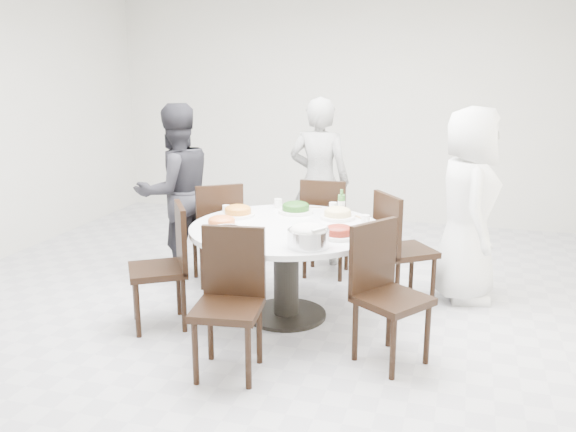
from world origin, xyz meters
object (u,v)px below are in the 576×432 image
(diner_middle, at_px, (319,182))
(chair_se, at_px, (393,296))
(soup_bowl, at_px, (227,233))
(chair_ne, at_px, (406,248))
(chair_sw, at_px, (157,267))
(dining_table, at_px, (286,272))
(diner_right, at_px, (468,205))
(beverage_bottle, at_px, (341,202))
(diner_left, at_px, (176,192))
(chair_s, at_px, (227,306))
(chair_n, at_px, (326,226))
(chair_nw, at_px, (216,232))
(rice_bowl, at_px, (308,238))

(diner_middle, bearing_deg, chair_se, 117.85)
(diner_middle, xyz_separation_m, soup_bowl, (-0.23, -1.86, -0.05))
(chair_ne, xyz_separation_m, chair_sw, (-1.76, -1.03, 0.00))
(dining_table, distance_m, chair_se, 1.05)
(diner_right, relative_size, beverage_bottle, 7.84)
(chair_se, xyz_separation_m, diner_middle, (-0.98, 1.96, 0.36))
(chair_sw, distance_m, beverage_bottle, 1.59)
(chair_se, relative_size, diner_left, 0.58)
(diner_right, distance_m, diner_left, 2.62)
(beverage_bottle, bearing_deg, chair_s, -105.72)
(diner_right, bearing_deg, diner_middle, 57.31)
(chair_n, height_order, chair_se, same)
(dining_table, bearing_deg, diner_right, 31.28)
(chair_sw, height_order, diner_middle, diner_middle)
(soup_bowl, bearing_deg, diner_middle, 82.88)
(chair_nw, xyz_separation_m, beverage_bottle, (1.18, -0.08, 0.38))
(diner_left, bearing_deg, chair_s, 72.99)
(diner_middle, bearing_deg, chair_nw, 48.87)
(dining_table, relative_size, chair_n, 1.58)
(dining_table, relative_size, beverage_bottle, 7.14)
(rice_bowl, distance_m, soup_bowl, 0.62)
(chair_n, relative_size, chair_sw, 1.00)
(chair_se, bearing_deg, beverage_bottle, 63.42)
(chair_sw, distance_m, chair_se, 1.79)
(chair_nw, bearing_deg, chair_s, 80.08)
(chair_nw, height_order, chair_s, same)
(chair_ne, bearing_deg, soup_bowl, 93.60)
(dining_table, bearing_deg, chair_s, -95.40)
(soup_bowl, bearing_deg, diner_left, 131.13)
(chair_n, height_order, chair_nw, same)
(diner_left, xyz_separation_m, soup_bowl, (0.95, -1.09, -0.03))
(chair_s, relative_size, chair_se, 1.00)
(diner_middle, bearing_deg, beverage_bottle, 115.43)
(beverage_bottle, bearing_deg, diner_right, 16.90)
(rice_bowl, height_order, soup_bowl, rice_bowl)
(chair_ne, height_order, rice_bowl, chair_ne)
(chair_se, height_order, diner_right, diner_right)
(chair_s, height_order, beverage_bottle, beverage_bottle)
(chair_nw, distance_m, diner_middle, 1.19)
(chair_nw, height_order, rice_bowl, chair_nw)
(chair_ne, relative_size, diner_middle, 0.57)
(diner_right, distance_m, beverage_bottle, 1.06)
(chair_s, distance_m, diner_right, 2.34)
(chair_s, bearing_deg, beverage_bottle, 66.69)
(chair_n, relative_size, beverage_bottle, 4.52)
(diner_right, bearing_deg, chair_nw, 86.33)
(chair_n, xyz_separation_m, chair_sw, (-0.96, -1.52, 0.00))
(chair_ne, bearing_deg, diner_middle, 11.64)
(diner_middle, height_order, rice_bowl, diner_middle)
(chair_ne, height_order, chair_s, same)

